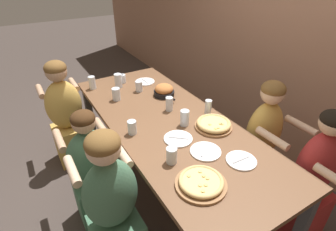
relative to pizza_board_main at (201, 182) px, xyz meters
The scene contains 25 objects.
ground_plane 1.13m from the pizza_board_main, 164.42° to the left, with size 18.00×18.00×0.00m, color #423833.
restaurant_back_panel 1.95m from the pizza_board_main, 114.64° to the left, with size 10.00×0.06×3.20m, color #9E7056.
dining_table 0.78m from the pizza_board_main, 164.42° to the left, with size 2.37×0.94×0.79m.
pizza_board_main is the anchor object (origin of this frame).
pizza_board_second 0.66m from the pizza_board_main, 134.20° to the left, with size 0.31×0.31×0.06m.
skillet_bowl 1.25m from the pizza_board_main, 160.43° to the left, with size 0.30×0.21×0.12m.
empty_plate_a 0.49m from the pizza_board_main, 163.90° to the left, with size 0.22×0.22×0.02m.
empty_plate_b 0.38m from the pizza_board_main, 95.67° to the left, with size 0.21×0.21×0.02m.
empty_plate_c 1.62m from the pizza_board_main, 165.83° to the left, with size 0.22×0.22×0.02m.
empty_plate_d 0.33m from the pizza_board_main, 137.23° to the left, with size 0.22×0.22×0.02m.
cocktail_glass_blue 1.70m from the pizza_board_main, behind, with size 0.08×0.08×0.12m.
drinking_glass_a 0.74m from the pizza_board_main, 169.69° to the right, with size 0.07×0.07×0.11m.
drinking_glass_b 0.68m from the pizza_board_main, 154.69° to the left, with size 0.07×0.07×0.14m.
drinking_glass_c 0.28m from the pizza_board_main, behind, with size 0.08×0.08×0.12m.
drinking_glass_d 0.87m from the pizza_board_main, 139.11° to the left, with size 0.06×0.06×0.14m.
drinking_glass_e 1.34m from the pizza_board_main, behind, with size 0.08×0.08×0.12m.
drinking_glass_f 1.42m from the pizza_board_main, behind, with size 0.07×0.07×0.11m.
drinking_glass_g 1.72m from the pizza_board_main, behind, with size 0.07×0.07×0.14m.
drinking_glass_h 1.61m from the pizza_board_main, behind, with size 0.08×0.08×0.15m.
drinking_glass_i 0.95m from the pizza_board_main, 160.92° to the left, with size 0.07×0.07×0.13m.
diner_near_left 1.77m from the pizza_board_main, 163.94° to the right, with size 0.51×0.40×1.17m.
diner_far_right 0.97m from the pizza_board_main, 76.76° to the left, with size 0.51×0.40×1.16m.
diner_far_midright 0.98m from the pizza_board_main, 107.41° to the left, with size 0.51×0.40×1.18m.
diner_near_midright 0.63m from the pizza_board_main, 122.05° to the right, with size 0.51×0.40×1.18m.
diner_near_center 0.96m from the pizza_board_main, 147.58° to the right, with size 0.51×0.40×1.09m.
Camera 1 is at (1.64, -0.97, 2.00)m, focal length 28.00 mm.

